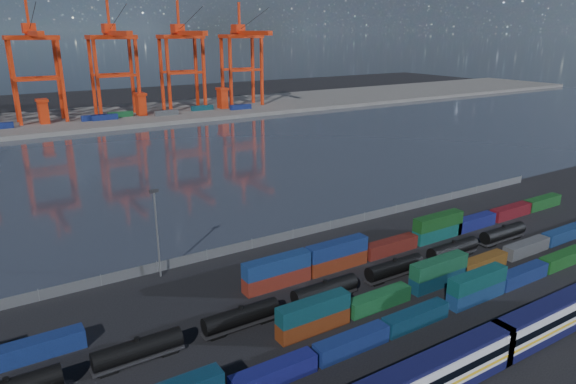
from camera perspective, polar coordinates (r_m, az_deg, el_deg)
ground at (r=90.92m, az=10.34°, el=-10.89°), size 700.00×700.00×0.00m
harbor_water at (r=177.33m, az=-13.07°, el=3.09°), size 700.00×700.00×0.00m
far_quay at (r=276.76m, az=-20.52°, el=7.73°), size 700.00×70.00×2.00m
passenger_train at (r=67.93m, az=15.75°, el=-19.22°), size 79.38×3.38×5.80m
container_row_south at (r=70.79m, az=2.22°, el=-17.73°), size 140.77×2.42×5.16m
container_row_mid at (r=98.00m, az=18.34°, el=-8.20°), size 141.44×2.43×5.18m
container_row_north at (r=97.84m, az=6.06°, el=-7.10°), size 142.16×2.58×5.49m
tanker_string at (r=86.26m, az=4.11°, el=-10.84°), size 105.39×2.66×3.81m
waterfront_fence at (r=110.49m, az=0.56°, el=-4.72°), size 160.12×0.12×2.20m
yard_light_mast at (r=93.87m, az=-14.36°, el=-3.98°), size 1.60×0.40×16.60m
gantry_cranes at (r=265.85m, az=-22.63°, el=14.59°), size 197.09×42.41×57.43m
quay_containers at (r=260.25m, az=-22.24°, el=7.50°), size 172.58×10.99×2.60m
straddle_carriers at (r=265.60m, az=-20.73°, el=8.83°), size 140.00×7.00×11.10m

